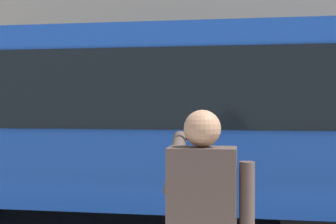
# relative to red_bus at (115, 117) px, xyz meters

# --- Properties ---
(ground_plane) EXTENTS (60.00, 60.00, 0.00)m
(ground_plane) POSITION_rel_red_bus_xyz_m (-1.17, -0.07, -1.68)
(ground_plane) COLOR #38383A
(red_bus) EXTENTS (9.05, 2.54, 3.08)m
(red_bus) POSITION_rel_red_bus_xyz_m (0.00, 0.00, 0.00)
(red_bus) COLOR #1947AD
(red_bus) RESTS_ON ground_plane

